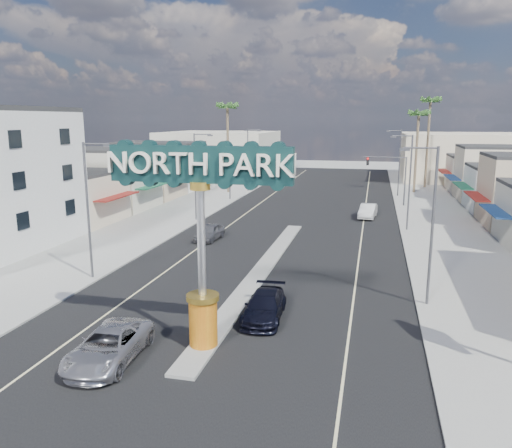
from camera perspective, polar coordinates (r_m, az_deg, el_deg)
The scene contains 24 objects.
ground at distance 50.01m, azimuth 4.64°, elevation -0.15°, with size 160.00×160.00×0.00m, color gray.
road at distance 50.01m, azimuth 4.64°, elevation -0.15°, with size 20.00×120.00×0.01m, color black.
median_island at distance 34.76m, azimuth 0.57°, elevation -5.40°, with size 1.30×30.00×0.16m, color gray.
sidewalk_left at distance 53.86m, azimuth -10.25°, elevation 0.63°, with size 8.00×120.00×0.12m, color gray.
sidewalk_right at distance 49.91m, azimuth 20.73°, elevation -0.85°, with size 8.00×120.00×0.12m, color gray.
storefront_row_left at distance 69.30m, azimuth -13.67°, elevation 5.43°, with size 12.00×42.00×6.00m, color beige.
backdrop_far_left at distance 98.07m, azimuth -4.11°, elevation 8.13°, with size 20.00×20.00×8.00m, color #B7B29E.
backdrop_far_right at distance 94.72m, azimuth 22.42°, elevation 7.14°, with size 20.00×20.00×8.00m, color beige.
gateway_sign at distance 22.08m, azimuth -6.33°, elevation 0.10°, with size 8.20×1.50×9.15m.
traffic_signal_left at distance 64.80m, azimuth -1.48°, elevation 6.47°, with size 5.09×0.45×6.00m.
traffic_signal_right at distance 62.68m, azimuth 15.07°, elevation 5.88°, with size 5.09×0.45×6.00m.
streetlight_l_near at distance 33.89m, azimuth -18.47°, elevation 2.21°, with size 2.03×0.22×9.00m.
streetlight_l_mid at distance 51.80m, azimuth -6.81°, elevation 5.90°, with size 2.03×0.22×9.00m.
streetlight_l_far at distance 72.77m, azimuth -0.81°, elevation 7.70°, with size 2.03×0.22×9.00m.
streetlight_r_near at distance 29.03m, azimuth 19.25°, elevation 0.61°, with size 2.03×0.22×9.00m.
streetlight_r_mid at distance 48.75m, azimuth 16.99°, elevation 5.09°, with size 2.03×0.22×9.00m.
streetlight_r_far at distance 70.63m, azimuth 15.96°, elevation 7.11°, with size 2.03×0.22×9.00m.
palm_left_far at distance 71.33m, azimuth -3.28°, elevation 12.76°, with size 2.60×2.60×13.10m.
palm_right_mid at distance 74.58m, azimuth 18.09°, elevation 11.48°, with size 2.60×2.60×12.10m.
palm_right_far at distance 80.75m, azimuth 19.29°, elevation 12.66°, with size 2.60×2.60×14.10m.
suv_left at distance 23.27m, azimuth -16.47°, elevation -13.21°, with size 2.44×5.29×1.47m, color #B0AFB4.
suv_right at distance 26.78m, azimuth 0.96°, elevation -9.38°, with size 1.95×4.80×1.39m, color black.
car_parked_left at distance 43.91m, azimuth -5.34°, elevation -0.92°, with size 1.67×4.14×1.41m, color slate.
car_parked_right at distance 54.85m, azimuth 12.66°, elevation 1.46°, with size 1.58×4.52×1.49m, color silver.
Camera 1 is at (7.33, -18.36, 10.42)m, focal length 35.00 mm.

